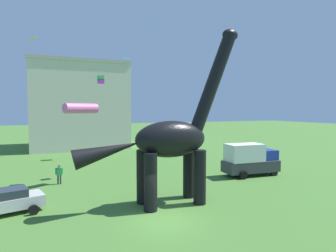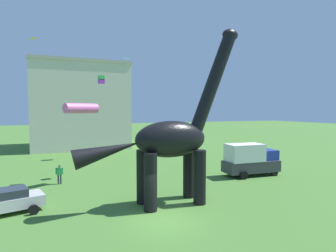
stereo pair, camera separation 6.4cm
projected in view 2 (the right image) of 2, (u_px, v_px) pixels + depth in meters
The scene contains 12 objects.
ground_plane at pixel (165, 220), 16.84m from camera, with size 240.00×240.00×0.00m, color #42702D.
dinosaur_sculpture at pixel (170, 139), 19.53m from camera, with size 12.00×2.54×12.54m.
parked_sedan_left at pixel (7, 201), 17.87m from camera, with size 4.51×2.77×1.55m.
parked_box_truck at pixel (250, 159), 28.11m from camera, with size 5.72×2.46×3.20m.
person_far_spectator at pixel (59, 173), 24.90m from camera, with size 0.64×0.28×1.70m.
person_vendor_side at pixel (250, 156), 33.89m from camera, with size 0.60×0.27×1.61m.
kite_high_right at pixel (190, 125), 43.29m from camera, with size 0.53×0.53×0.54m.
kite_trailing at pixel (34, 38), 28.33m from camera, with size 0.70×0.90×0.21m.
kite_high_left at pixel (127, 59), 27.98m from camera, with size 1.02×0.86×1.10m.
kite_mid_right at pixel (79, 108), 24.69m from camera, with size 3.13×3.20×0.91m.
kite_mid_center at pixel (101, 80), 38.00m from camera, with size 0.82×0.82×1.08m.
background_building_block at pixel (79, 106), 50.41m from camera, with size 15.77×14.05×14.58m.
Camera 2 is at (-6.13, -15.31, 6.56)m, focal length 30.21 mm.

